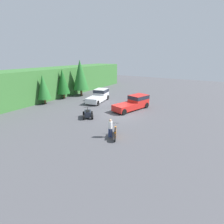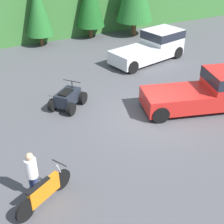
{
  "view_description": "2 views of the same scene",
  "coord_description": "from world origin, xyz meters",
  "px_view_note": "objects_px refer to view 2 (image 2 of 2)",
  "views": [
    {
      "loc": [
        -18.57,
        -10.26,
        7.24
      ],
      "look_at": [
        -2.17,
        -0.23,
        0.95
      ],
      "focal_mm": 28.0,
      "sensor_mm": 36.0,
      "label": 1
    },
    {
      "loc": [
        -7.34,
        -10.2,
        7.6
      ],
      "look_at": [
        -2.17,
        -0.23,
        0.95
      ],
      "focal_mm": 50.0,
      "sensor_mm": 36.0,
      "label": 2
    }
  ],
  "objects_px": {
    "pickup_truck_red": "(214,89)",
    "rider_person": "(32,174)",
    "quad_atv": "(68,99)",
    "dirt_bike": "(44,191)",
    "pickup_truck_second": "(153,45)"
  },
  "relations": [
    {
      "from": "rider_person",
      "to": "pickup_truck_red",
      "type": "bearing_deg",
      "value": -10.97
    },
    {
      "from": "pickup_truck_red",
      "to": "rider_person",
      "type": "relative_size",
      "value": 3.32
    },
    {
      "from": "pickup_truck_red",
      "to": "quad_atv",
      "type": "xyz_separation_m",
      "value": [
        -6.25,
        3.24,
        -0.5
      ]
    },
    {
      "from": "pickup_truck_red",
      "to": "dirt_bike",
      "type": "xyz_separation_m",
      "value": [
        -9.09,
        -2.28,
        -0.5
      ]
    },
    {
      "from": "dirt_bike",
      "to": "quad_atv",
      "type": "height_order",
      "value": "quad_atv"
    },
    {
      "from": "pickup_truck_red",
      "to": "quad_atv",
      "type": "relative_size",
      "value": 2.73
    },
    {
      "from": "rider_person",
      "to": "quad_atv",
      "type": "bearing_deg",
      "value": 36.81
    },
    {
      "from": "dirt_bike",
      "to": "quad_atv",
      "type": "distance_m",
      "value": 6.2
    },
    {
      "from": "pickup_truck_second",
      "to": "rider_person",
      "type": "distance_m",
      "value": 13.46
    },
    {
      "from": "dirt_bike",
      "to": "pickup_truck_second",
      "type": "bearing_deg",
      "value": 13.07
    },
    {
      "from": "quad_atv",
      "to": "rider_person",
      "type": "xyz_separation_m",
      "value": [
        -3.05,
        -5.12,
        0.5
      ]
    },
    {
      "from": "pickup_truck_red",
      "to": "rider_person",
      "type": "height_order",
      "value": "pickup_truck_red"
    },
    {
      "from": "pickup_truck_red",
      "to": "rider_person",
      "type": "xyz_separation_m",
      "value": [
        -9.3,
        -1.88,
        -0.0
      ]
    },
    {
      "from": "pickup_truck_second",
      "to": "rider_person",
      "type": "bearing_deg",
      "value": -151.78
    },
    {
      "from": "pickup_truck_second",
      "to": "quad_atv",
      "type": "bearing_deg",
      "value": -165.98
    }
  ]
}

